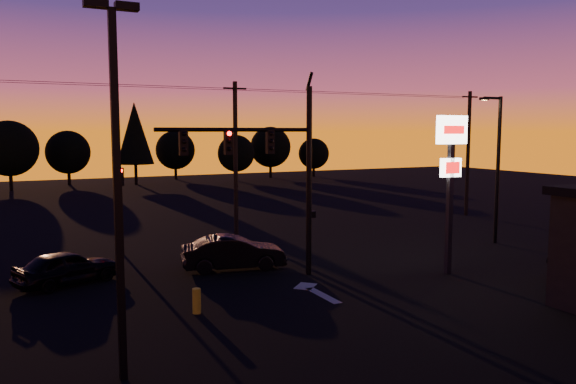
# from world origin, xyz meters

# --- Properties ---
(ground) EXTENTS (120.00, 120.00, 0.00)m
(ground) POSITION_xyz_m (0.00, 0.00, 0.00)
(ground) COLOR black
(ground) RESTS_ON ground
(lane_arrow) EXTENTS (1.20, 3.10, 0.01)m
(lane_arrow) POSITION_xyz_m (0.50, 1.67, 0.01)
(lane_arrow) COLOR beige
(lane_arrow) RESTS_ON ground
(traffic_signal_mast) EXTENTS (6.79, 0.52, 8.58)m
(traffic_signal_mast) POSITION_xyz_m (-0.10, 3.99, 4.94)
(traffic_signal_mast) COLOR black
(traffic_signal_mast) RESTS_ON ground
(secondary_signal) EXTENTS (0.30, 0.31, 4.35)m
(secondary_signal) POSITION_xyz_m (-5.00, 11.49, 2.86)
(secondary_signal) COLOR black
(secondary_signal) RESTS_ON ground
(parking_lot_light) EXTENTS (1.25, 0.30, 9.14)m
(parking_lot_light) POSITION_xyz_m (-7.50, -3.00, 5.27)
(parking_lot_light) COLOR black
(parking_lot_light) RESTS_ON ground
(pylon_sign) EXTENTS (1.50, 0.28, 6.80)m
(pylon_sign) POSITION_xyz_m (7.00, 1.50, 4.91)
(pylon_sign) COLOR black
(pylon_sign) RESTS_ON ground
(streetlight) EXTENTS (1.55, 0.35, 8.00)m
(streetlight) POSITION_xyz_m (13.91, 5.50, 4.42)
(streetlight) COLOR black
(streetlight) RESTS_ON ground
(utility_pole_1) EXTENTS (1.40, 0.26, 9.00)m
(utility_pole_1) POSITION_xyz_m (2.00, 14.00, 4.59)
(utility_pole_1) COLOR black
(utility_pole_1) RESTS_ON ground
(utility_pole_2) EXTENTS (1.40, 0.26, 9.00)m
(utility_pole_2) POSITION_xyz_m (20.00, 14.00, 4.59)
(utility_pole_2) COLOR black
(utility_pole_2) RESTS_ON ground
(power_wires) EXTENTS (36.00, 1.22, 0.07)m
(power_wires) POSITION_xyz_m (2.00, 14.00, 8.57)
(power_wires) COLOR black
(power_wires) RESTS_ON ground
(bollard) EXTENTS (0.29, 0.29, 0.86)m
(bollard) POSITION_xyz_m (-4.37, 1.09, 0.43)
(bollard) COLOR gold
(bollard) RESTS_ON ground
(tree_2) EXTENTS (5.77, 5.78, 7.26)m
(tree_2) POSITION_xyz_m (-10.00, 48.00, 4.37)
(tree_2) COLOR black
(tree_2) RESTS_ON ground
(tree_3) EXTENTS (4.95, 4.95, 6.22)m
(tree_3) POSITION_xyz_m (-4.00, 52.00, 3.75)
(tree_3) COLOR black
(tree_3) RESTS_ON ground
(tree_4) EXTENTS (4.18, 4.18, 9.50)m
(tree_4) POSITION_xyz_m (3.00, 49.00, 5.93)
(tree_4) COLOR black
(tree_4) RESTS_ON ground
(tree_5) EXTENTS (4.95, 4.95, 6.22)m
(tree_5) POSITION_xyz_m (9.00, 54.00, 3.75)
(tree_5) COLOR black
(tree_5) RESTS_ON ground
(tree_6) EXTENTS (4.54, 4.54, 5.71)m
(tree_6) POSITION_xyz_m (15.00, 48.00, 3.43)
(tree_6) COLOR black
(tree_6) RESTS_ON ground
(tree_7) EXTENTS (5.36, 5.36, 6.74)m
(tree_7) POSITION_xyz_m (21.00, 51.00, 4.06)
(tree_7) COLOR black
(tree_7) RESTS_ON ground
(tree_8) EXTENTS (4.12, 4.12, 5.19)m
(tree_8) POSITION_xyz_m (27.00, 50.00, 3.12)
(tree_8) COLOR black
(tree_8) RESTS_ON ground
(car_left) EXTENTS (4.40, 3.04, 1.39)m
(car_left) POSITION_xyz_m (-7.97, 6.89, 0.70)
(car_left) COLOR black
(car_left) RESTS_ON ground
(car_mid) EXTENTS (4.79, 2.46, 1.51)m
(car_mid) POSITION_xyz_m (-1.08, 6.28, 0.75)
(car_mid) COLOR black
(car_mid) RESTS_ON ground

